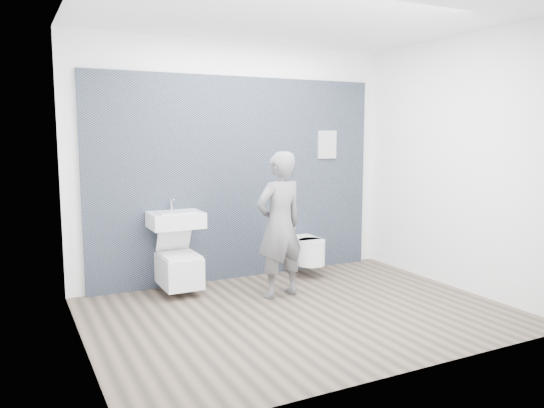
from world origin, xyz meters
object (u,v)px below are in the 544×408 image
toilet_square (179,268)px  visitor (280,225)px  toilet_rounded (307,251)px  washbasin (176,219)px

toilet_square → visitor: 1.21m
toilet_rounded → visitor: (-0.69, -0.59, 0.47)m
toilet_rounded → washbasin: bearing=177.3°
washbasin → toilet_rounded: washbasin is taller
toilet_rounded → visitor: bearing=-139.2°
visitor → toilet_square: bearing=-41.4°
toilet_square → visitor: visitor is taller
toilet_square → toilet_rounded: 1.62m
toilet_rounded → toilet_square: bearing=179.8°
toilet_square → visitor: size_ratio=0.47×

